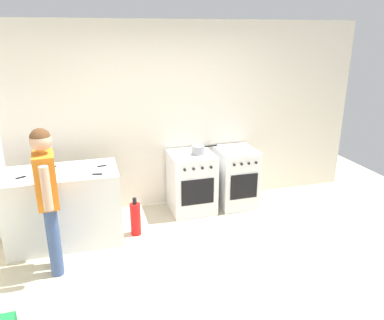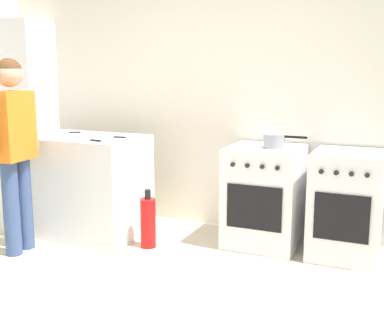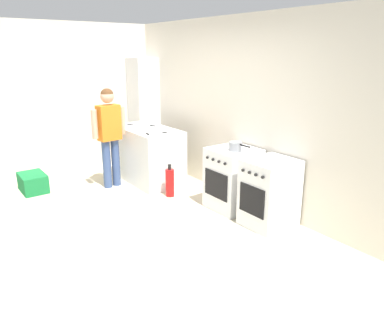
{
  "view_description": "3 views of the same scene",
  "coord_description": "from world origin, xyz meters",
  "views": [
    {
      "loc": [
        -1.01,
        -3.13,
        2.44
      ],
      "look_at": [
        0.15,
        0.87,
        1.01
      ],
      "focal_mm": 35.0,
      "sensor_mm": 36.0,
      "label": 1
    },
    {
      "loc": [
        1.4,
        -2.31,
        1.46
      ],
      "look_at": [
        -0.05,
        0.96,
        0.81
      ],
      "focal_mm": 45.0,
      "sensor_mm": 36.0,
      "label": 2
    },
    {
      "loc": [
        3.96,
        -1.75,
        2.12
      ],
      "look_at": [
        0.28,
        0.93,
        0.79
      ],
      "focal_mm": 35.0,
      "sensor_mm": 36.0,
      "label": 3
    }
  ],
  "objects": [
    {
      "name": "ground_plane",
      "position": [
        0.0,
        0.0,
        0.0
      ],
      "size": [
        8.0,
        8.0,
        0.0
      ],
      "primitive_type": "plane",
      "color": "beige"
    },
    {
      "name": "oven_left",
      "position": [
        0.35,
        1.58,
        0.43
      ],
      "size": [
        0.6,
        0.62,
        0.85
      ],
      "color": "white",
      "rests_on": "ground"
    },
    {
      "name": "oven_right",
      "position": [
        1.02,
        1.58,
        0.43
      ],
      "size": [
        0.53,
        0.62,
        0.85
      ],
      "color": "white",
      "rests_on": "ground"
    },
    {
      "name": "person",
      "position": [
        -1.44,
        0.58,
        0.93
      ],
      "size": [
        0.23,
        0.57,
        1.57
      ],
      "color": "#384C7A",
      "rests_on": "ground"
    },
    {
      "name": "knife_utility",
      "position": [
        -1.5,
        1.34,
        0.9
      ],
      "size": [
        0.23,
        0.15,
        0.01
      ],
      "color": "silver",
      "rests_on": "counter_unit"
    },
    {
      "name": "fire_extinguisher",
      "position": [
        -0.52,
        1.1,
        0.22
      ],
      "size": [
        0.13,
        0.13,
        0.5
      ],
      "color": "red",
      "rests_on": "ground"
    },
    {
      "name": "knife_paring",
      "position": [
        -0.97,
        0.99,
        0.91
      ],
      "size": [
        0.21,
        0.06,
        0.01
      ],
      "color": "silver",
      "rests_on": "counter_unit"
    },
    {
      "name": "knife_bread",
      "position": [
        -0.98,
        1.23,
        0.9
      ],
      "size": [
        0.35,
        0.08,
        0.01
      ],
      "color": "silver",
      "rests_on": "counter_unit"
    },
    {
      "name": "back_wall",
      "position": [
        0.0,
        1.95,
        1.3
      ],
      "size": [
        6.0,
        0.1,
        2.6
      ],
      "primitive_type": "cube",
      "color": "silver",
      "rests_on": "ground"
    },
    {
      "name": "counter_unit",
      "position": [
        -1.35,
        1.2,
        0.45
      ],
      "size": [
        1.3,
        0.7,
        0.9
      ],
      "primitive_type": "cube",
      "color": "silver",
      "rests_on": "ground"
    },
    {
      "name": "knife_carving",
      "position": [
        -1.68,
        1.15,
        0.9
      ],
      "size": [
        0.31,
        0.18,
        0.01
      ],
      "color": "silver",
      "rests_on": "counter_unit"
    },
    {
      "name": "pot",
      "position": [
        0.43,
        1.53,
        0.91
      ],
      "size": [
        0.36,
        0.18,
        0.12
      ],
      "color": "gray",
      "rests_on": "oven_left"
    }
  ]
}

